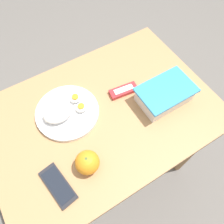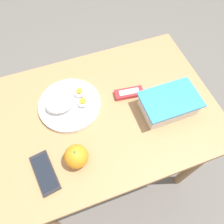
{
  "view_description": "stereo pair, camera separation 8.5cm",
  "coord_description": "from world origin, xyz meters",
  "px_view_note": "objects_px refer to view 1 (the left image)",
  "views": [
    {
      "loc": [
        0.19,
        0.39,
        1.5
      ],
      "look_at": [
        -0.03,
        0.03,
        0.76
      ],
      "focal_mm": 35.0,
      "sensor_mm": 36.0,
      "label": 1
    },
    {
      "loc": [
        0.12,
        0.43,
        1.5
      ],
      "look_at": [
        -0.03,
        0.03,
        0.76
      ],
      "focal_mm": 35.0,
      "sensor_mm": 36.0,
      "label": 2
    }
  ],
  "objects_px": {
    "orange_fruit": "(87,162)",
    "rice_plate": "(66,112)",
    "food_container": "(164,95)",
    "candy_bar": "(124,91)",
    "cell_phone": "(58,185)"
  },
  "relations": [
    {
      "from": "food_container",
      "to": "orange_fruit",
      "type": "relative_size",
      "value": 2.62
    },
    {
      "from": "rice_plate",
      "to": "cell_phone",
      "type": "relative_size",
      "value": 1.57
    },
    {
      "from": "food_container",
      "to": "cell_phone",
      "type": "distance_m",
      "value": 0.53
    },
    {
      "from": "orange_fruit",
      "to": "candy_bar",
      "type": "xyz_separation_m",
      "value": [
        -0.28,
        -0.2,
        -0.03
      ]
    },
    {
      "from": "orange_fruit",
      "to": "cell_phone",
      "type": "height_order",
      "value": "orange_fruit"
    },
    {
      "from": "rice_plate",
      "to": "candy_bar",
      "type": "height_order",
      "value": "rice_plate"
    },
    {
      "from": "orange_fruit",
      "to": "cell_phone",
      "type": "relative_size",
      "value": 0.53
    },
    {
      "from": "food_container",
      "to": "orange_fruit",
      "type": "distance_m",
      "value": 0.41
    },
    {
      "from": "food_container",
      "to": "cell_phone",
      "type": "bearing_deg",
      "value": 9.81
    },
    {
      "from": "candy_bar",
      "to": "rice_plate",
      "type": "bearing_deg",
      "value": -6.56
    },
    {
      "from": "food_container",
      "to": "rice_plate",
      "type": "xyz_separation_m",
      "value": [
        0.38,
        -0.15,
        -0.02
      ]
    },
    {
      "from": "cell_phone",
      "to": "rice_plate",
      "type": "bearing_deg",
      "value": -121.19
    },
    {
      "from": "food_container",
      "to": "candy_bar",
      "type": "bearing_deg",
      "value": -45.1
    },
    {
      "from": "orange_fruit",
      "to": "rice_plate",
      "type": "bearing_deg",
      "value": -96.0
    },
    {
      "from": "cell_phone",
      "to": "food_container",
      "type": "bearing_deg",
      "value": -170.19
    }
  ]
}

